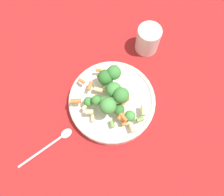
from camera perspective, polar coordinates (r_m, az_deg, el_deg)
ground_plane at (r=0.69m, az=0.00°, el=-1.41°), size 3.00×3.00×0.00m
bowl at (r=0.67m, az=0.00°, el=-0.85°), size 0.26×0.26×0.04m
pasta_salad at (r=0.61m, az=-0.25°, el=1.34°), size 0.21×0.20×0.09m
cup at (r=0.75m, az=9.38°, el=14.95°), size 0.08×0.08×0.09m
spoon at (r=0.68m, az=-14.59°, el=-10.84°), size 0.16×0.11×0.01m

